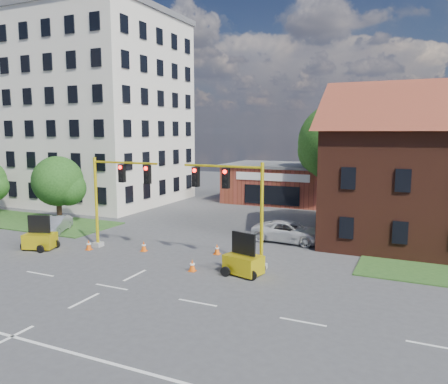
# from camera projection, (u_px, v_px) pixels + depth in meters

# --- Properties ---
(ground) EXTENTS (120.00, 120.00, 0.00)m
(ground) POSITION_uv_depth(u_px,v_px,m) (112.00, 287.00, 22.43)
(ground) COLOR #424245
(ground) RESTS_ON ground
(grass_verge_nw) EXTENTS (22.00, 6.00, 0.08)m
(grass_verge_nw) POSITION_uv_depth(u_px,v_px,m) (6.00, 219.00, 39.65)
(grass_verge_nw) COLOR #23491B
(grass_verge_nw) RESTS_ON ground
(lane_markings) EXTENTS (60.00, 36.00, 0.01)m
(lane_markings) POSITION_uv_depth(u_px,v_px,m) (69.00, 308.00, 19.72)
(lane_markings) COLOR white
(lane_markings) RESTS_ON ground
(office_block) EXTENTS (18.40, 15.40, 20.60)m
(office_block) POSITION_uv_depth(u_px,v_px,m) (91.00, 110.00, 48.95)
(office_block) COLOR silver
(office_block) RESTS_ON ground
(brick_shop) EXTENTS (12.40, 8.40, 4.30)m
(brick_shop) POSITION_uv_depth(u_px,v_px,m) (283.00, 183.00, 49.14)
(brick_shop) COLOR maroon
(brick_shop) RESTS_ON ground
(tree_large) EXTENTS (8.32, 7.92, 10.74)m
(tree_large) POSITION_uv_depth(u_px,v_px,m) (343.00, 146.00, 43.09)
(tree_large) COLOR #342013
(tree_large) RESTS_ON ground
(tree_nw_front) EXTENTS (4.48, 4.27, 5.85)m
(tree_nw_front) POSITION_uv_depth(u_px,v_px,m) (60.00, 183.00, 37.12)
(tree_nw_front) COLOR #342013
(tree_nw_front) RESTS_ON ground
(signal_mast_west) EXTENTS (5.30, 0.60, 6.20)m
(signal_mast_west) POSITION_uv_depth(u_px,v_px,m) (115.00, 192.00, 29.07)
(signal_mast_west) COLOR gray
(signal_mast_west) RESTS_ON ground
(signal_mast_east) EXTENTS (5.30, 0.60, 6.20)m
(signal_mast_east) POSITION_uv_depth(u_px,v_px,m) (235.00, 201.00, 25.50)
(signal_mast_east) COLOR gray
(signal_mast_east) RESTS_ON ground
(trailer_west) EXTENTS (2.27, 1.87, 2.22)m
(trailer_west) POSITION_uv_depth(u_px,v_px,m) (40.00, 239.00, 29.51)
(trailer_west) COLOR yellow
(trailer_west) RESTS_ON ground
(trailer_east) EXTENTS (2.29, 1.82, 2.28)m
(trailer_east) POSITION_uv_depth(u_px,v_px,m) (243.00, 262.00, 24.26)
(trailer_east) COLOR yellow
(trailer_east) RESTS_ON ground
(cone_a) EXTENTS (0.40, 0.40, 0.70)m
(cone_a) POSITION_uv_depth(u_px,v_px,m) (89.00, 245.00, 29.38)
(cone_a) COLOR #F0580C
(cone_a) RESTS_ON ground
(cone_b) EXTENTS (0.40, 0.40, 0.70)m
(cone_b) POSITION_uv_depth(u_px,v_px,m) (144.00, 246.00, 29.05)
(cone_b) COLOR #F0580C
(cone_b) RESTS_ON ground
(cone_c) EXTENTS (0.40, 0.40, 0.70)m
(cone_c) POSITION_uv_depth(u_px,v_px,m) (192.00, 265.00, 24.90)
(cone_c) COLOR #F0580C
(cone_c) RESTS_ON ground
(cone_d) EXTENTS (0.40, 0.40, 0.70)m
(cone_d) POSITION_uv_depth(u_px,v_px,m) (217.00, 249.00, 28.32)
(cone_d) COLOR #F0580C
(cone_d) RESTS_ON ground
(pickup_white) EXTENTS (5.44, 2.67, 1.49)m
(pickup_white) POSITION_uv_depth(u_px,v_px,m) (289.00, 232.00, 31.49)
(pickup_white) COLOR white
(pickup_white) RESTS_ON ground
(sedan_silver_front) EXTENTS (2.90, 4.15, 1.30)m
(sedan_silver_front) POSITION_uv_depth(u_px,v_px,m) (56.00, 225.00, 34.28)
(sedan_silver_front) COLOR #989B9F
(sedan_silver_front) RESTS_ON ground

